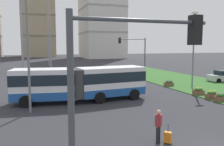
{
  "coord_description": "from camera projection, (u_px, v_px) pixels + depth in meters",
  "views": [
    {
      "loc": [
        -8.36,
        -8.42,
        4.96
      ],
      "look_at": [
        -0.53,
        14.27,
        2.2
      ],
      "focal_mm": 37.97,
      "sensor_mm": 36.0,
      "label": 1
    }
  ],
  "objects": [
    {
      "name": "traffic_light_near_left",
      "position": [
        121.0,
        85.0,
        5.88
      ],
      "size": [
        3.78,
        0.28,
        5.78
      ],
      "color": "#474C51",
      "rests_on": "ground"
    },
    {
      "name": "car_maroon_sedan",
      "position": [
        49.0,
        77.0,
        31.88
      ],
      "size": [
        4.44,
        2.09,
        1.58
      ],
      "color": "maroon",
      "rests_on": "ground"
    },
    {
      "name": "articulated_bus",
      "position": [
        81.0,
        83.0,
        21.22
      ],
      "size": [
        12.05,
        3.48,
        3.0
      ],
      "color": "white",
      "rests_on": "ground"
    },
    {
      "name": "flower_planter_2",
      "position": [
        221.0,
        97.0,
        21.02
      ],
      "size": [
        1.1,
        0.56,
        0.74
      ],
      "color": "brown",
      "rests_on": "grass_median"
    },
    {
      "name": "pedestrian_crossing",
      "position": [
        158.0,
        124.0,
        12.05
      ],
      "size": [
        0.46,
        0.41,
        1.74
      ],
      "color": "black",
      "rests_on": "ground"
    },
    {
      "name": "flower_planter_5",
      "position": [
        169.0,
        83.0,
        28.86
      ],
      "size": [
        1.1,
        0.56,
        0.74
      ],
      "color": "brown",
      "rests_on": "grass_median"
    },
    {
      "name": "traffic_light_far_right",
      "position": [
        136.0,
        51.0,
        33.22
      ],
      "size": [
        4.23,
        0.28,
        6.08
      ],
      "color": "#474C51",
      "rests_on": "ground"
    },
    {
      "name": "streetlight_left",
      "position": [
        28.0,
        39.0,
        17.07
      ],
      "size": [
        0.7,
        0.28,
        10.0
      ],
      "color": "slate",
      "rests_on": "ground"
    },
    {
      "name": "streetlight_median",
      "position": [
        194.0,
        47.0,
        27.14
      ],
      "size": [
        0.7,
        0.28,
        8.77
      ],
      "color": "slate",
      "rests_on": "ground"
    },
    {
      "name": "flower_planter_3",
      "position": [
        212.0,
        95.0,
        22.06
      ],
      "size": [
        1.1,
        0.56,
        0.74
      ],
      "color": "brown",
      "rests_on": "grass_median"
    },
    {
      "name": "car_silver_hatch",
      "position": [
        224.0,
        76.0,
        32.78
      ],
      "size": [
        4.54,
        2.34,
        1.58
      ],
      "color": "#B7BABF",
      "rests_on": "ground"
    },
    {
      "name": "flower_planter_4",
      "position": [
        198.0,
        91.0,
        23.77
      ],
      "size": [
        1.1,
        0.56,
        0.74
      ],
      "color": "brown",
      "rests_on": "grass_median"
    },
    {
      "name": "apartment_tower_centre",
      "position": [
        101.0,
        10.0,
        97.69
      ],
      "size": [
        15.88,
        19.76,
        39.63
      ],
      "color": "silver",
      "rests_on": "ground"
    },
    {
      "name": "rolling_suitcase",
      "position": [
        168.0,
        137.0,
        12.09
      ],
      "size": [
        0.42,
        0.43,
        0.97
      ],
      "color": "orange",
      "rests_on": "ground"
    },
    {
      "name": "apartment_tower_westcentre",
      "position": [
        37.0,
        8.0,
        108.41
      ],
      "size": [
        14.66,
        19.37,
        44.63
      ],
      "color": "tan",
      "rests_on": "ground"
    }
  ]
}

